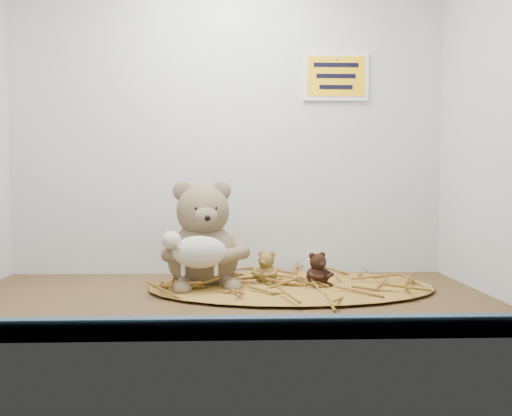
{
  "coord_description": "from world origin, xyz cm",
  "views": [
    {
      "loc": [
        3.22,
        -109.69,
        25.77
      ],
      "look_at": [
        7.01,
        3.54,
        19.83
      ],
      "focal_mm": 35.0,
      "sensor_mm": 36.0,
      "label": 1
    }
  ],
  "objects_px": {
    "main_teddy": "(203,234)",
    "toy_lamb": "(200,252)",
    "mini_teddy_brown": "(318,268)",
    "mini_teddy_tan": "(266,266)"
  },
  "relations": [
    {
      "from": "main_teddy",
      "to": "mini_teddy_tan",
      "type": "relative_size",
      "value": 3.29
    },
    {
      "from": "main_teddy",
      "to": "mini_teddy_tan",
      "type": "xyz_separation_m",
      "value": [
        0.16,
        -0.01,
        -0.08
      ]
    },
    {
      "from": "main_teddy",
      "to": "mini_teddy_brown",
      "type": "distance_m",
      "value": 0.29
    },
    {
      "from": "main_teddy",
      "to": "toy_lamb",
      "type": "relative_size",
      "value": 1.62
    },
    {
      "from": "mini_teddy_brown",
      "to": "main_teddy",
      "type": "bearing_deg",
      "value": 145.29
    },
    {
      "from": "main_teddy",
      "to": "mini_teddy_brown",
      "type": "xyz_separation_m",
      "value": [
        0.28,
        -0.05,
        -0.08
      ]
    },
    {
      "from": "mini_teddy_tan",
      "to": "toy_lamb",
      "type": "bearing_deg",
      "value": -126.9
    },
    {
      "from": "toy_lamb",
      "to": "mini_teddy_tan",
      "type": "relative_size",
      "value": 2.03
    },
    {
      "from": "main_teddy",
      "to": "mini_teddy_brown",
      "type": "height_order",
      "value": "main_teddy"
    },
    {
      "from": "mini_teddy_tan",
      "to": "mini_teddy_brown",
      "type": "height_order",
      "value": "mini_teddy_brown"
    }
  ]
}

